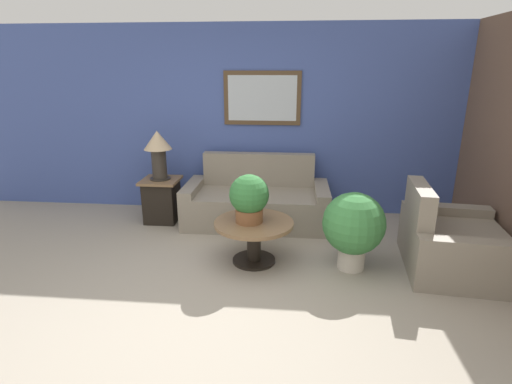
{
  "coord_description": "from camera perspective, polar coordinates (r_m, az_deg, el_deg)",
  "views": [
    {
      "loc": [
        0.72,
        -2.97,
        2.04
      ],
      "look_at": [
        0.29,
        1.6,
        0.59
      ],
      "focal_mm": 28.0,
      "sensor_mm": 36.0,
      "label": 1
    }
  ],
  "objects": [
    {
      "name": "table_lamp",
      "position": [
        5.41,
        -13.82,
        6.06
      ],
      "size": [
        0.36,
        0.36,
        0.65
      ],
      "color": "#2D2823",
      "rests_on": "side_table"
    },
    {
      "name": "potted_plant_on_table",
      "position": [
        4.14,
        -0.99,
        -0.77
      ],
      "size": [
        0.42,
        0.42,
        0.51
      ],
      "color": "brown",
      "rests_on": "coffee_table"
    },
    {
      "name": "potted_plant_floor",
      "position": [
        4.22,
        13.77,
        -4.71
      ],
      "size": [
        0.64,
        0.64,
        0.83
      ],
      "color": "beige",
      "rests_on": "ground_plane"
    },
    {
      "name": "armchair",
      "position": [
        4.64,
        26.08,
        -6.67
      ],
      "size": [
        1.06,
        1.24,
        0.89
      ],
      "rotation": [
        0.0,
        0.0,
        1.47
      ],
      "color": "gray",
      "rests_on": "ground_plane"
    },
    {
      "name": "coffee_table",
      "position": [
        4.29,
        -0.31,
        -5.84
      ],
      "size": [
        0.85,
        0.85,
        0.47
      ],
      "color": "black",
      "rests_on": "ground_plane"
    },
    {
      "name": "wall_back",
      "position": [
        5.71,
        -1.85,
        10.16
      ],
      "size": [
        7.97,
        0.09,
        2.6
      ],
      "color": "#42569E",
      "rests_on": "ground_plane"
    },
    {
      "name": "couch_main",
      "position": [
        5.39,
        0.09,
        -1.47
      ],
      "size": [
        1.9,
        0.89,
        0.89
      ],
      "color": "gray",
      "rests_on": "ground_plane"
    },
    {
      "name": "side_table",
      "position": [
        5.59,
        -13.3,
        -1.06
      ],
      "size": [
        0.49,
        0.49,
        0.59
      ],
      "color": "black",
      "rests_on": "ground_plane"
    },
    {
      "name": "ground_plane",
      "position": [
        3.67,
        -7.1,
        -16.35
      ],
      "size": [
        20.0,
        20.0,
        0.0
      ],
      "primitive_type": "plane",
      "color": "gray"
    }
  ]
}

